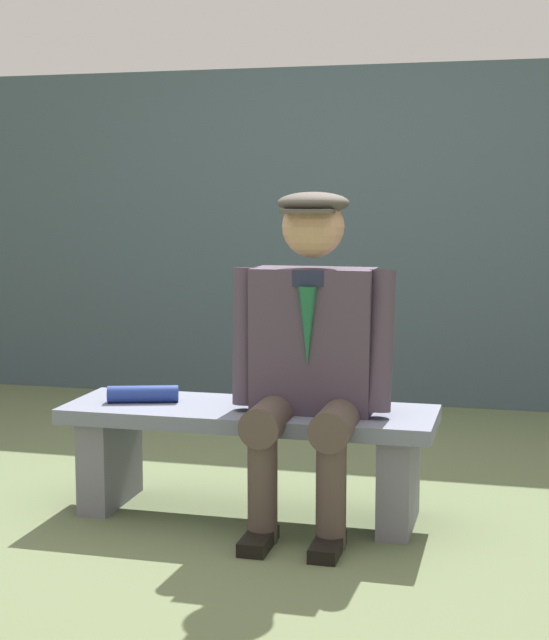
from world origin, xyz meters
name	(u,v)px	position (x,y,z in m)	size (l,w,h in m)	color
ground_plane	(249,514)	(0.00, 0.00, 0.00)	(30.00, 30.00, 0.00)	#5C6845
bench	(249,440)	(0.00, 0.00, 0.30)	(1.47, 0.47, 0.44)	slate
seated_man	(310,346)	(-0.26, 0.06, 0.70)	(0.63, 0.60, 1.28)	#423545
rolled_magazine	(143,394)	(0.44, 0.02, 0.47)	(0.07, 0.07, 0.28)	navy
stadium_wall	(351,236)	(0.00, -2.35, 1.02)	(12.00, 0.24, 2.04)	#3C4C55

